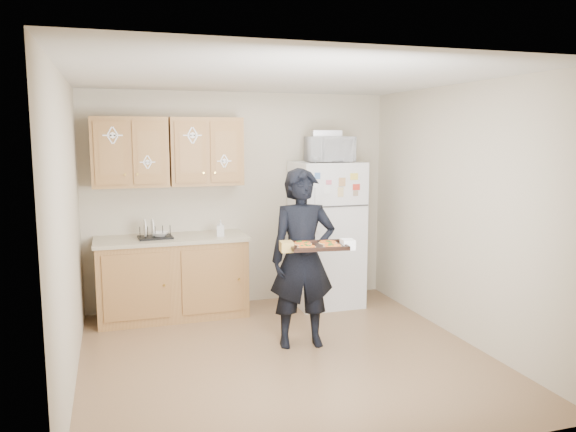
# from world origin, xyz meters

# --- Properties ---
(floor) EXTENTS (3.60, 3.60, 0.00)m
(floor) POSITION_xyz_m (0.00, 0.00, 0.00)
(floor) COLOR brown
(floor) RESTS_ON ground
(ceiling) EXTENTS (3.60, 3.60, 0.00)m
(ceiling) POSITION_xyz_m (0.00, 0.00, 2.50)
(ceiling) COLOR silver
(ceiling) RESTS_ON wall_back
(wall_back) EXTENTS (3.60, 0.04, 2.50)m
(wall_back) POSITION_xyz_m (0.00, 1.80, 1.25)
(wall_back) COLOR #C2B69D
(wall_back) RESTS_ON floor
(wall_front) EXTENTS (3.60, 0.04, 2.50)m
(wall_front) POSITION_xyz_m (0.00, -1.80, 1.25)
(wall_front) COLOR #C2B69D
(wall_front) RESTS_ON floor
(wall_left) EXTENTS (0.04, 3.60, 2.50)m
(wall_left) POSITION_xyz_m (-1.80, 0.00, 1.25)
(wall_left) COLOR #C2B69D
(wall_left) RESTS_ON floor
(wall_right) EXTENTS (0.04, 3.60, 2.50)m
(wall_right) POSITION_xyz_m (1.80, 0.00, 1.25)
(wall_right) COLOR #C2B69D
(wall_right) RESTS_ON floor
(refrigerator) EXTENTS (0.75, 0.70, 1.70)m
(refrigerator) POSITION_xyz_m (0.95, 1.43, 0.85)
(refrigerator) COLOR silver
(refrigerator) RESTS_ON floor
(base_cabinet) EXTENTS (1.60, 0.60, 0.86)m
(base_cabinet) POSITION_xyz_m (-0.85, 1.48, 0.43)
(base_cabinet) COLOR brown
(base_cabinet) RESTS_ON floor
(countertop) EXTENTS (1.64, 0.64, 0.04)m
(countertop) POSITION_xyz_m (-0.85, 1.48, 0.88)
(countertop) COLOR tan
(countertop) RESTS_ON base_cabinet
(upper_cab_left) EXTENTS (0.80, 0.33, 0.75)m
(upper_cab_left) POSITION_xyz_m (-1.25, 1.61, 1.83)
(upper_cab_left) COLOR brown
(upper_cab_left) RESTS_ON wall_back
(upper_cab_right) EXTENTS (0.80, 0.33, 0.75)m
(upper_cab_right) POSITION_xyz_m (-0.43, 1.61, 1.83)
(upper_cab_right) COLOR brown
(upper_cab_right) RESTS_ON wall_back
(cereal_box) EXTENTS (0.20, 0.07, 0.32)m
(cereal_box) POSITION_xyz_m (1.47, 1.67, 0.16)
(cereal_box) COLOR #E4C350
(cereal_box) RESTS_ON floor
(person) EXTENTS (0.67, 0.48, 1.70)m
(person) POSITION_xyz_m (0.24, 0.23, 0.85)
(person) COLOR black
(person) RESTS_ON floor
(baking_tray) EXTENTS (0.54, 0.43, 0.04)m
(baking_tray) POSITION_xyz_m (0.28, -0.06, 1.02)
(baking_tray) COLOR black
(baking_tray) RESTS_ON person
(pizza_front_left) EXTENTS (0.17, 0.17, 0.02)m
(pizza_front_left) POSITION_xyz_m (0.15, -0.13, 1.04)
(pizza_front_left) COLOR orange
(pizza_front_left) RESTS_ON baking_tray
(pizza_front_right) EXTENTS (0.17, 0.17, 0.02)m
(pizza_front_right) POSITION_xyz_m (0.39, -0.16, 1.04)
(pizza_front_right) COLOR orange
(pizza_front_right) RESTS_ON baking_tray
(pizza_back_left) EXTENTS (0.17, 0.17, 0.02)m
(pizza_back_left) POSITION_xyz_m (0.17, 0.03, 1.04)
(pizza_back_left) COLOR orange
(pizza_back_left) RESTS_ON baking_tray
(pizza_back_right) EXTENTS (0.17, 0.17, 0.02)m
(pizza_back_right) POSITION_xyz_m (0.41, 0.01, 1.04)
(pizza_back_right) COLOR orange
(pizza_back_right) RESTS_ON baking_tray
(microwave) EXTENTS (0.55, 0.39, 0.29)m
(microwave) POSITION_xyz_m (0.96, 1.38, 1.85)
(microwave) COLOR silver
(microwave) RESTS_ON refrigerator
(foil_pan) EXTENTS (0.37, 0.29, 0.07)m
(foil_pan) POSITION_xyz_m (0.93, 1.41, 2.03)
(foil_pan) COLOR silver
(foil_pan) RESTS_ON microwave
(dish_rack) EXTENTS (0.37, 0.29, 0.14)m
(dish_rack) POSITION_xyz_m (-1.02, 1.46, 0.97)
(dish_rack) COLOR black
(dish_rack) RESTS_ON countertop
(bowl) EXTENTS (0.24, 0.24, 0.05)m
(bowl) POSITION_xyz_m (-0.97, 1.46, 0.94)
(bowl) COLOR silver
(bowl) RESTS_ON dish_rack
(soap_bottle) EXTENTS (0.09, 0.10, 0.18)m
(soap_bottle) POSITION_xyz_m (-0.32, 1.37, 0.99)
(soap_bottle) COLOR silver
(soap_bottle) RESTS_ON countertop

